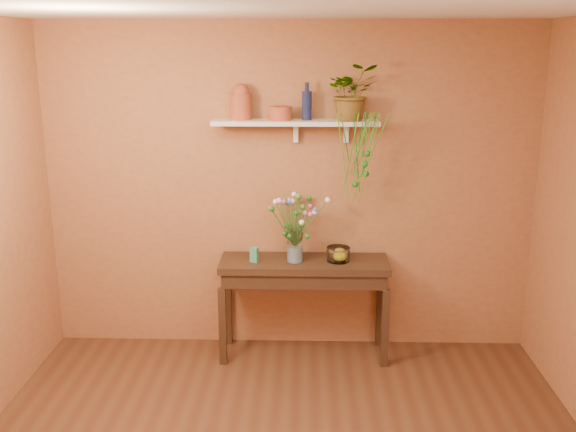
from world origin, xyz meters
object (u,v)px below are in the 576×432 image
Objects in this scene: bouquet at (296,211)px; glass_bowl at (338,255)px; terracotta_jug at (241,102)px; glass_vase at (295,248)px; sideboard at (304,274)px; spider_plant at (352,92)px; blue_bottle at (307,105)px.

bouquet reaches higher than glass_bowl.
terracotta_jug is 1.49× the size of glass_bowl.
glass_bowl is (0.78, -0.13, -1.20)m from terracotta_jug.
glass_vase is 1.40× the size of glass_bowl.
sideboard is 4.86× the size of terracotta_jug.
terracotta_jug is (-0.50, 0.13, 1.37)m from sideboard.
glass_bowl is at bearing -130.55° from spider_plant.
blue_bottle is 0.67× the size of spider_plant.
spider_plant reaches higher than sideboard.
blue_bottle is at bearing 60.49° from glass_vase.
blue_bottle reaches higher than terracotta_jug.
terracotta_jug is 0.97× the size of blue_bottle.
glass_bowl is (0.35, 0.03, -0.06)m from glass_vase.
glass_bowl reaches higher than sideboard.
blue_bottle is at bearing 84.69° from sideboard.
spider_plant is at bearing 15.78° from glass_vase.
sideboard is at bearing 17.77° from glass_vase.
terracotta_jug is 1.43m from glass_bowl.
bouquet is (0.01, 0.00, 0.31)m from glass_vase.
sideboard is at bearing -14.41° from terracotta_jug.
blue_bottle is 0.83m from bouquet.
sideboard is at bearing -179.74° from glass_bowl.
glass_vase is at bearing -160.99° from bouquet.
blue_bottle is 1.22m from glass_bowl.
blue_bottle is (0.01, 0.13, 1.35)m from sideboard.
spider_plant is (0.34, -0.03, 0.10)m from blue_bottle.
bouquet is (-0.42, -0.12, -0.91)m from spider_plant.
sideboard is 5.15× the size of glass_vase.
spider_plant is at bearing 15.36° from sideboard.
terracotta_jug is at bearing 165.59° from sideboard.
bouquet is at bearing -162.44° from sideboard.
glass_vase is at bearing -119.51° from blue_bottle.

